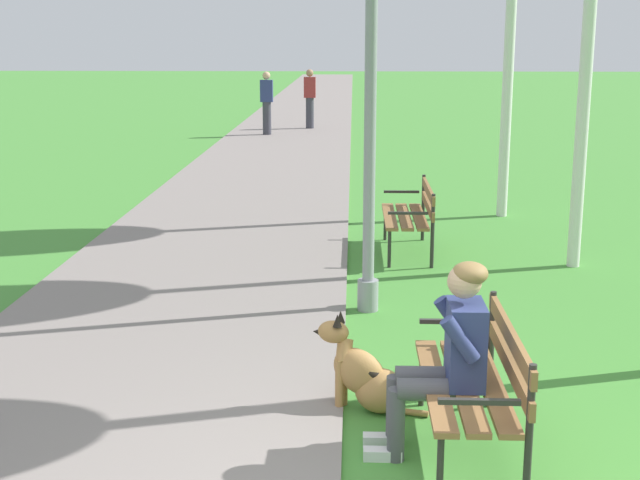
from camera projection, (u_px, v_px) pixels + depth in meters
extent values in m
cube|color=gray|center=(301.00, 117.00, 28.05)|extent=(3.23, 60.00, 0.04)
cube|color=olive|center=(435.00, 383.00, 5.53)|extent=(0.14, 1.50, 0.04)
cube|color=olive|center=(463.00, 384.00, 5.52)|extent=(0.14, 1.50, 0.04)
cube|color=olive|center=(491.00, 384.00, 5.52)|extent=(0.14, 1.50, 0.04)
cube|color=olive|center=(509.00, 363.00, 5.48)|extent=(0.04, 1.50, 0.11)
cube|color=olive|center=(510.00, 336.00, 5.44)|extent=(0.04, 1.50, 0.11)
cylinder|color=#2D2B28|center=(422.00, 376.00, 6.25)|extent=(0.04, 0.04, 0.45)
cylinder|color=#2D2B28|center=(491.00, 350.00, 6.19)|extent=(0.04, 0.04, 0.85)
cube|color=#2D2B28|center=(452.00, 321.00, 6.15)|extent=(0.45, 0.04, 0.03)
cylinder|color=#2D2B28|center=(440.00, 469.00, 4.91)|extent=(0.04, 0.04, 0.45)
cylinder|color=#2D2B28|center=(529.00, 437.00, 4.85)|extent=(0.04, 0.04, 0.85)
cube|color=#2D2B28|center=(479.00, 402.00, 4.81)|extent=(0.45, 0.04, 0.03)
cube|color=olive|center=(390.00, 216.00, 10.59)|extent=(0.14, 1.50, 0.04)
cube|color=olive|center=(404.00, 217.00, 10.59)|extent=(0.14, 1.50, 0.04)
cube|color=olive|center=(419.00, 217.00, 10.58)|extent=(0.14, 1.50, 0.04)
cube|color=olive|center=(428.00, 205.00, 10.55)|extent=(0.04, 1.50, 0.11)
cube|color=olive|center=(428.00, 190.00, 10.51)|extent=(0.04, 1.50, 0.11)
cylinder|color=#2D2B28|center=(385.00, 223.00, 11.32)|extent=(0.04, 0.04, 0.45)
cylinder|color=#2D2B28|center=(423.00, 208.00, 11.26)|extent=(0.04, 0.04, 0.85)
cube|color=#2D2B28|center=(401.00, 192.00, 11.22)|extent=(0.45, 0.04, 0.03)
cylinder|color=#2D2B28|center=(389.00, 248.00, 9.98)|extent=(0.04, 0.04, 0.45)
cylinder|color=#2D2B28|center=(433.00, 231.00, 9.91)|extent=(0.04, 0.04, 0.85)
cube|color=#2D2B28|center=(408.00, 213.00, 9.88)|extent=(0.45, 0.04, 0.03)
cylinder|color=#4C4C51|center=(429.00, 377.00, 5.58)|extent=(0.42, 0.14, 0.14)
cylinder|color=#4C4C51|center=(395.00, 411.00, 5.64)|extent=(0.11, 0.11, 0.47)
cube|color=silver|center=(382.00, 440.00, 5.69)|extent=(0.24, 0.09, 0.07)
cylinder|color=#4C4C51|center=(431.00, 390.00, 5.38)|extent=(0.42, 0.14, 0.14)
cylinder|color=#4C4C51|center=(396.00, 425.00, 5.44)|extent=(0.11, 0.11, 0.47)
cube|color=silver|center=(383.00, 454.00, 5.49)|extent=(0.24, 0.09, 0.07)
cube|color=navy|center=(465.00, 344.00, 5.41)|extent=(0.22, 0.36, 0.52)
cylinder|color=navy|center=(453.00, 318.00, 5.59)|extent=(0.25, 0.09, 0.30)
cylinder|color=navy|center=(460.00, 339.00, 5.20)|extent=(0.25, 0.09, 0.30)
sphere|color=tan|center=(465.00, 281.00, 5.32)|extent=(0.21, 0.21, 0.21)
ellipsoid|color=olive|center=(470.00, 273.00, 5.31)|extent=(0.22, 0.23, 0.14)
ellipsoid|color=#B27F47|center=(380.00, 391.00, 6.15)|extent=(0.42, 0.36, 0.32)
ellipsoid|color=#B27F47|center=(360.00, 372.00, 6.16)|extent=(0.54, 0.33, 0.48)
ellipsoid|color=black|center=(367.00, 367.00, 6.14)|extent=(0.39, 0.27, 0.27)
cylinder|color=#B27F47|center=(344.00, 379.00, 6.28)|extent=(0.06, 0.06, 0.38)
cylinder|color=#B27F47|center=(339.00, 386.00, 6.16)|extent=(0.06, 0.06, 0.38)
cylinder|color=#B27F47|center=(344.00, 351.00, 6.16)|extent=(0.15, 0.19, 0.19)
ellipsoid|color=#B27F47|center=(333.00, 332.00, 6.15)|extent=(0.25, 0.19, 0.16)
cone|color=black|center=(320.00, 332.00, 6.18)|extent=(0.12, 0.11, 0.09)
cone|color=black|center=(341.00, 317.00, 6.16)|extent=(0.06, 0.06, 0.09)
cone|color=black|center=(337.00, 321.00, 6.08)|extent=(0.06, 0.06, 0.09)
cylinder|color=#B27F47|center=(408.00, 412.00, 6.13)|extent=(0.28, 0.11, 0.04)
cylinder|color=gray|center=(368.00, 295.00, 8.44)|extent=(0.20, 0.20, 0.30)
cylinder|color=gray|center=(370.00, 114.00, 8.05)|extent=(0.11, 0.11, 3.75)
cylinder|color=silver|center=(587.00, 58.00, 9.56)|extent=(0.14, 0.14, 4.66)
cylinder|color=silver|center=(509.00, 50.00, 12.33)|extent=(0.15, 0.15, 4.74)
cylinder|color=#383842|center=(267.00, 119.00, 22.86)|extent=(0.22, 0.22, 0.88)
cube|color=navy|center=(267.00, 91.00, 22.70)|extent=(0.32, 0.20, 0.56)
sphere|color=tan|center=(266.00, 76.00, 22.61)|extent=(0.20, 0.20, 0.20)
cylinder|color=#383842|center=(310.00, 114.00, 24.40)|extent=(0.22, 0.22, 0.88)
cube|color=maroon|center=(310.00, 87.00, 24.24)|extent=(0.32, 0.20, 0.56)
sphere|color=#A37556|center=(310.00, 73.00, 24.15)|extent=(0.20, 0.20, 0.20)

